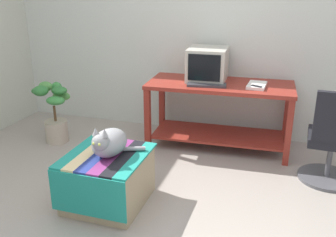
{
  "coord_description": "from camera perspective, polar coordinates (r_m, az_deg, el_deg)",
  "views": [
    {
      "loc": [
        0.95,
        -2.25,
        1.74
      ],
      "look_at": [
        -0.04,
        0.85,
        0.55
      ],
      "focal_mm": 40.18,
      "sensor_mm": 36.0,
      "label": 1
    }
  ],
  "objects": [
    {
      "name": "desk",
      "position": [
        4.09,
        7.78,
        2.25
      ],
      "size": [
        1.56,
        0.73,
        0.73
      ],
      "rotation": [
        0.0,
        0.0,
        0.05
      ],
      "color": "maroon",
      "rests_on": "ground_plane"
    },
    {
      "name": "keyboard",
      "position": [
        3.9,
        5.89,
        5.11
      ],
      "size": [
        0.42,
        0.21,
        0.02
      ],
      "primitive_type": "cube",
      "rotation": [
        0.0,
        0.0,
        0.15
      ],
      "color": "#333338",
      "rests_on": "desk"
    },
    {
      "name": "office_chair",
      "position": [
        3.65,
        23.68,
        -3.48
      ],
      "size": [
        0.52,
        0.52,
        0.89
      ],
      "rotation": [
        0.0,
        0.0,
        3.1
      ],
      "color": "#4C4C51",
      "rests_on": "ground_plane"
    },
    {
      "name": "cat",
      "position": [
        2.99,
        -8.98,
        -3.6
      ],
      "size": [
        0.38,
        0.39,
        0.28
      ],
      "rotation": [
        0.0,
        0.0,
        -0.04
      ],
      "color": "gray",
      "rests_on": "ottoman_with_blanket"
    },
    {
      "name": "back_wall",
      "position": [
        4.42,
        5.39,
        14.31
      ],
      "size": [
        8.0,
        0.1,
        2.6
      ],
      "primitive_type": "cube",
      "color": "silver",
      "rests_on": "ground_plane"
    },
    {
      "name": "tv_monitor",
      "position": [
        4.11,
        6.02,
        8.15
      ],
      "size": [
        0.43,
        0.49,
        0.35
      ],
      "rotation": [
        0.0,
        0.0,
        0.05
      ],
      "color": "#BCB7A8",
      "rests_on": "desk"
    },
    {
      "name": "stapler",
      "position": [
        3.85,
        13.28,
        4.59
      ],
      "size": [
        0.11,
        0.08,
        0.04
      ],
      "primitive_type": "cube",
      "rotation": [
        0.0,
        0.0,
        1.13
      ],
      "color": "black",
      "rests_on": "desk"
    },
    {
      "name": "book",
      "position": [
        3.96,
        13.31,
        4.92
      ],
      "size": [
        0.19,
        0.31,
        0.03
      ],
      "primitive_type": "cube",
      "rotation": [
        0.0,
        0.0,
        -0.04
      ],
      "color": "white",
      "rests_on": "desk"
    },
    {
      "name": "potted_plant",
      "position": [
        4.4,
        -16.91,
        1.0
      ],
      "size": [
        0.44,
        0.34,
        0.69
      ],
      "color": "#B7A893",
      "rests_on": "ground_plane"
    },
    {
      "name": "ottoman_with_blanket",
      "position": [
        3.15,
        -9.14,
        -9.01
      ],
      "size": [
        0.62,
        0.68,
        0.44
      ],
      "color": "tan",
      "rests_on": "ground_plane"
    },
    {
      "name": "ground_plane",
      "position": [
        3.0,
        -4.42,
        -15.46
      ],
      "size": [
        14.0,
        14.0,
        0.0
      ],
      "primitive_type": "plane",
      "color": "#9E9389"
    }
  ]
}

